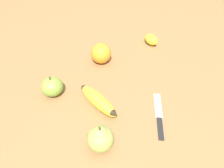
{
  "coord_description": "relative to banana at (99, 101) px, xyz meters",
  "views": [
    {
      "loc": [
        0.36,
        -0.38,
        0.57
      ],
      "look_at": [
        -0.09,
        -0.07,
        0.03
      ],
      "focal_mm": 35.0,
      "sensor_mm": 36.0,
      "label": 1
    }
  ],
  "objects": [
    {
      "name": "banana",
      "position": [
        0.0,
        0.0,
        0.0
      ],
      "size": [
        0.19,
        0.06,
        0.04
      ],
      "rotation": [
        0.0,
        0.0,
        0.12
      ],
      "color": "yellow",
      "rests_on": "ground_plane"
    },
    {
      "name": "ground_plane",
      "position": [
        0.05,
        0.15,
        -0.02
      ],
      "size": [
        3.0,
        3.0,
        0.0
      ],
      "primitive_type": "plane",
      "color": "olive"
    },
    {
      "name": "pear",
      "position": [
        0.13,
        -0.08,
        0.02
      ],
      "size": [
        0.08,
        0.08,
        0.09
      ],
      "color": "#99A84C",
      "rests_on": "ground_plane"
    },
    {
      "name": "apple",
      "position": [
        -0.14,
        -0.1,
        0.01
      ],
      "size": [
        0.07,
        0.07,
        0.08
      ],
      "color": "olive",
      "rests_on": "ground_plane"
    },
    {
      "name": "lemon",
      "position": [
        -0.17,
        0.39,
        0.0
      ],
      "size": [
        0.08,
        0.05,
        0.05
      ],
      "rotation": [
        0.0,
        0.0,
        6.19
      ],
      "color": "yellow",
      "rests_on": "ground_plane"
    },
    {
      "name": "paring_knife",
      "position": [
        0.15,
        0.13,
        -0.02
      ],
      "size": [
        0.16,
        0.13,
        0.01
      ],
      "rotation": [
        0.0,
        0.0,
        0.89
      ],
      "color": "silver",
      "rests_on": "ground_plane"
    },
    {
      "name": "orange",
      "position": [
        -0.19,
        0.13,
        0.02
      ],
      "size": [
        0.08,
        0.08,
        0.08
      ],
      "color": "orange",
      "rests_on": "ground_plane"
    }
  ]
}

